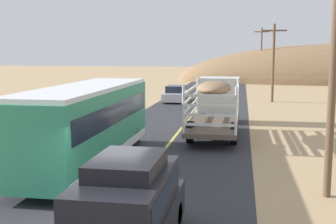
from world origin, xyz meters
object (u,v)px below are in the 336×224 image
Objects in this scene: bus at (87,123)px; power_pole_far at (261,53)px; livestock_truck at (217,98)px; car_far at (175,94)px; power_pole_mid at (273,60)px; suv_near at (128,208)px; power_pole_near at (334,53)px.

power_pole_far is (8.81, 49.92, 2.58)m from bus.
livestock_truck is 2.20× the size of car_far.
livestock_truck is at bearing 63.88° from bus.
bus is at bearing -90.22° from car_far.
bus is 25.49m from power_pole_mid.
suv_near is 1.05× the size of car_far.
power_pole_mid is at bearing 9.22° from car_far.
power_pole_mid is (-0.00, 26.10, -0.73)m from power_pole_near.
livestock_truck is 0.97× the size of bus.
car_far is at bearing 89.78° from bus.
power_pole_mid reaches higher than livestock_truck.
power_pole_near is at bearing -90.00° from power_pole_mid.
power_pole_mid reaches higher than car_far.
livestock_truck is at bearing -70.55° from car_far.
power_pole_far is at bearing 90.00° from power_pole_near.
power_pole_mid is (8.81, 23.83, 2.05)m from bus.
suv_near is 7.93m from power_pole_near.
power_pole_far is (8.73, 27.52, 3.64)m from car_far.
bus is 1.24× the size of power_pole_far.
car_far is 9.37m from power_pole_mid.
power_pole_mid is 26.10m from power_pole_far.
bus reaches higher than livestock_truck.
power_pole_far is at bearing 79.99° from bus.
suv_near is at bearing -136.00° from power_pole_near.
livestock_truck reaches higher than car_far.
livestock_truck is 10.56m from bus.
livestock_truck reaches higher than suv_near.
power_pole_near is (4.16, -11.76, 2.73)m from livestock_truck.
power_pole_mid is at bearing 80.57° from suv_near.
power_pole_near is 52.20m from power_pole_far.
power_pole_near is at bearing -70.52° from car_far.
power_pole_near reaches higher than power_pole_mid.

